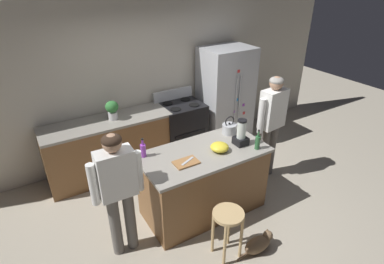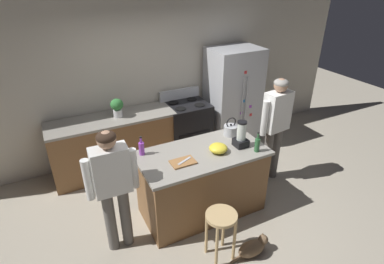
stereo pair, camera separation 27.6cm
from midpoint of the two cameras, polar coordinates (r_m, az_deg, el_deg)
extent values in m
plane|color=#B2A893|center=(4.58, 0.22, -13.90)|extent=(14.00, 14.00, 0.00)
cube|color=beige|center=(5.45, -10.59, 9.25)|extent=(8.00, 0.10, 2.70)
cube|color=brown|center=(4.29, 0.23, -9.33)|extent=(1.61, 0.79, 0.92)
cube|color=gray|center=(4.01, 0.24, -3.90)|extent=(1.67, 0.85, 0.04)
cube|color=brown|center=(5.25, -16.25, -2.90)|extent=(2.00, 0.64, 0.92)
cube|color=gray|center=(5.03, -16.96, 1.77)|extent=(2.00, 0.64, 0.04)
cube|color=#B7BABF|center=(5.87, 4.77, 6.48)|extent=(0.90, 0.70, 1.83)
cylinder|color=#B7BABF|center=(5.54, 6.69, 6.07)|extent=(0.02, 0.02, 0.82)
cylinder|color=#B7BABF|center=(5.58, 7.35, 6.22)|extent=(0.02, 0.02, 0.82)
cube|color=purple|center=(5.65, 6.51, 3.72)|extent=(0.05, 0.01, 0.05)
cube|color=#268CD8|center=(5.58, 6.84, 5.87)|extent=(0.05, 0.01, 0.05)
cube|color=red|center=(5.40, 7.11, 10.99)|extent=(0.05, 0.01, 0.05)
cube|color=red|center=(5.81, 8.16, 3.44)|extent=(0.05, 0.01, 0.05)
cube|color=purple|center=(5.73, 8.08, 4.92)|extent=(0.05, 0.01, 0.05)
cube|color=black|center=(5.61, -3.40, 0.56)|extent=(0.76, 0.64, 0.96)
cube|color=black|center=(5.38, -1.76, -1.25)|extent=(0.60, 0.01, 0.24)
cube|color=#B7BABF|center=(5.62, -4.97, 6.88)|extent=(0.76, 0.06, 0.18)
cylinder|color=black|center=(5.21, -4.53, 4.17)|extent=(0.18, 0.18, 0.01)
cylinder|color=black|center=(5.36, -1.09, 4.98)|extent=(0.18, 0.18, 0.01)
cylinder|color=black|center=(5.46, -5.96, 5.25)|extent=(0.18, 0.18, 0.01)
cylinder|color=black|center=(5.61, -2.63, 6.00)|extent=(0.18, 0.18, 0.01)
cylinder|color=#66605B|center=(3.88, -15.96, -16.18)|extent=(0.13, 0.13, 0.84)
cylinder|color=#66605B|center=(3.90, -13.33, -15.45)|extent=(0.13, 0.13, 0.84)
cube|color=white|center=(3.46, -16.01, -7.42)|extent=(0.41, 0.23, 0.55)
cylinder|color=white|center=(3.46, -19.92, -9.12)|extent=(0.09, 0.09, 0.50)
cylinder|color=white|center=(3.53, -12.00, -7.04)|extent=(0.09, 0.09, 0.50)
sphere|color=tan|center=(3.26, -16.87, -2.00)|extent=(0.21, 0.21, 0.20)
ellipsoid|color=#332319|center=(3.25, -16.95, -1.46)|extent=(0.22, 0.22, 0.12)
cylinder|color=#66605B|center=(5.16, 12.83, -3.18)|extent=(0.14, 0.14, 0.89)
cylinder|color=#66605B|center=(5.04, 11.50, -3.85)|extent=(0.14, 0.14, 0.89)
cube|color=white|center=(4.76, 13.06, 4.16)|extent=(0.42, 0.27, 0.60)
cylinder|color=white|center=(4.96, 14.87, 4.31)|extent=(0.10, 0.10, 0.54)
cylinder|color=white|center=(4.60, 10.98, 2.86)|extent=(0.10, 0.10, 0.54)
sphere|color=tan|center=(4.62, 13.59, 8.68)|extent=(0.22, 0.22, 0.20)
ellipsoid|color=gray|center=(4.61, 13.64, 9.09)|extent=(0.23, 0.23, 0.12)
cylinder|color=tan|center=(3.58, 4.44, -14.87)|extent=(0.36, 0.36, 0.04)
cylinder|color=tan|center=(3.70, 3.77, -20.24)|extent=(0.04, 0.04, 0.60)
cylinder|color=tan|center=(3.80, 6.85, -18.78)|extent=(0.04, 0.04, 0.60)
cylinder|color=tan|center=(3.83, 1.69, -18.03)|extent=(0.04, 0.04, 0.60)
cylinder|color=tan|center=(3.92, 4.70, -16.71)|extent=(0.04, 0.04, 0.60)
ellipsoid|color=brown|center=(4.03, 9.88, -19.77)|extent=(0.36, 0.18, 0.20)
sphere|color=brown|center=(4.06, 11.79, -18.12)|extent=(0.12, 0.12, 0.12)
cone|color=brown|center=(4.00, 12.28, -17.71)|extent=(0.04, 0.04, 0.03)
cone|color=brown|center=(4.03, 11.69, -17.22)|extent=(0.04, 0.04, 0.03)
cylinder|color=brown|center=(3.98, 7.44, -21.57)|extent=(0.20, 0.03, 0.10)
cylinder|color=silver|center=(5.03, -15.84, 2.90)|extent=(0.14, 0.14, 0.12)
ellipsoid|color=#337A38|center=(4.97, -16.06, 4.47)|extent=(0.20, 0.20, 0.18)
cube|color=black|center=(4.18, 7.06, -1.65)|extent=(0.17, 0.17, 0.10)
cylinder|color=silver|center=(4.10, 7.20, 0.40)|extent=(0.12, 0.12, 0.24)
cylinder|color=black|center=(4.04, 7.30, 2.04)|extent=(0.12, 0.12, 0.02)
cylinder|color=purple|center=(3.94, -10.94, -3.41)|extent=(0.07, 0.07, 0.17)
cylinder|color=purple|center=(3.87, -11.10, -1.89)|extent=(0.03, 0.03, 0.07)
cylinder|color=black|center=(3.85, -11.16, -1.33)|extent=(0.03, 0.03, 0.02)
cylinder|color=#2D6638|center=(4.08, 10.05, -1.97)|extent=(0.07, 0.07, 0.18)
cylinder|color=#2D6638|center=(4.02, 10.21, -0.37)|extent=(0.03, 0.03, 0.08)
cylinder|color=black|center=(4.00, 10.26, 0.23)|extent=(0.03, 0.03, 0.02)
ellipsoid|color=yellow|center=(4.00, 3.12, -2.82)|extent=(0.24, 0.24, 0.11)
cylinder|color=#B7BABF|center=(4.43, 5.07, 0.55)|extent=(0.20, 0.20, 0.14)
sphere|color=black|center=(4.39, 5.12, 1.53)|extent=(0.03, 0.03, 0.03)
cylinder|color=#B7BABF|center=(4.49, 6.43, 1.18)|extent=(0.09, 0.03, 0.08)
torus|color=black|center=(4.37, 5.14, 1.94)|extent=(0.16, 0.02, 0.16)
cube|color=#9E6B3D|center=(3.78, -3.17, -5.64)|extent=(0.30, 0.20, 0.02)
cube|color=#B7BABF|center=(3.78, -2.91, -5.39)|extent=(0.21, 0.11, 0.01)
camera|label=1|loc=(0.14, -91.90, -1.01)|focal=29.06mm
camera|label=2|loc=(0.14, 88.10, 1.01)|focal=29.06mm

